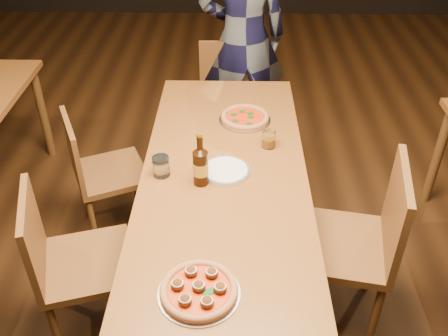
{
  "coord_description": "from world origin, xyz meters",
  "views": [
    {
      "loc": [
        0.04,
        -1.93,
        2.19
      ],
      "look_at": [
        0.0,
        -0.05,
        0.82
      ],
      "focal_mm": 40.0,
      "sensor_mm": 36.0,
      "label": 1
    }
  ],
  "objects_px": {
    "chair_end": "(229,106)",
    "pizza_meatball": "(199,290)",
    "chair_main_sw": "(111,172)",
    "chair_main_nw": "(86,263)",
    "pizza_margherita": "(245,118)",
    "table_main": "(224,185)",
    "water_glass": "(161,166)",
    "amber_glass": "(269,139)",
    "diner": "(243,39)",
    "chair_main_e": "(340,244)",
    "plate_stack": "(225,171)",
    "beer_bottle": "(201,167)"
  },
  "relations": [
    {
      "from": "chair_main_nw",
      "to": "plate_stack",
      "type": "bearing_deg",
      "value": -80.25
    },
    {
      "from": "chair_main_e",
      "to": "beer_bottle",
      "type": "relative_size",
      "value": 3.81
    },
    {
      "from": "chair_main_sw",
      "to": "chair_main_e",
      "type": "bearing_deg",
      "value": -141.82
    },
    {
      "from": "chair_main_sw",
      "to": "diner",
      "type": "relative_size",
      "value": 0.49
    },
    {
      "from": "table_main",
      "to": "chair_main_sw",
      "type": "xyz_separation_m",
      "value": [
        -0.69,
        0.44,
        -0.25
      ]
    },
    {
      "from": "pizza_meatball",
      "to": "diner",
      "type": "distance_m",
      "value": 2.18
    },
    {
      "from": "chair_main_sw",
      "to": "chair_main_nw",
      "type": "bearing_deg",
      "value": 159.09
    },
    {
      "from": "chair_main_e",
      "to": "water_glass",
      "type": "bearing_deg",
      "value": -92.09
    },
    {
      "from": "chair_main_sw",
      "to": "diner",
      "type": "distance_m",
      "value": 1.34
    },
    {
      "from": "chair_main_sw",
      "to": "pizza_margherita",
      "type": "distance_m",
      "value": 0.87
    },
    {
      "from": "chair_main_e",
      "to": "chair_main_nw",
      "type": "bearing_deg",
      "value": -74.49
    },
    {
      "from": "table_main",
      "to": "pizza_meatball",
      "type": "bearing_deg",
      "value": -95.95
    },
    {
      "from": "chair_end",
      "to": "pizza_margherita",
      "type": "xyz_separation_m",
      "value": [
        0.1,
        -0.7,
        0.32
      ]
    },
    {
      "from": "chair_end",
      "to": "pizza_meatball",
      "type": "bearing_deg",
      "value": -93.86
    },
    {
      "from": "table_main",
      "to": "chair_main_nw",
      "type": "xyz_separation_m",
      "value": [
        -0.64,
        -0.31,
        -0.23
      ]
    },
    {
      "from": "chair_end",
      "to": "amber_glass",
      "type": "bearing_deg",
      "value": -78.64
    },
    {
      "from": "pizza_margherita",
      "to": "plate_stack",
      "type": "xyz_separation_m",
      "value": [
        -0.1,
        -0.5,
        -0.01
      ]
    },
    {
      "from": "chair_main_nw",
      "to": "chair_main_e",
      "type": "bearing_deg",
      "value": -101.45
    },
    {
      "from": "amber_glass",
      "to": "beer_bottle",
      "type": "bearing_deg",
      "value": -136.2
    },
    {
      "from": "amber_glass",
      "to": "diner",
      "type": "height_order",
      "value": "diner"
    },
    {
      "from": "chair_main_nw",
      "to": "pizza_margherita",
      "type": "relative_size",
      "value": 3.11
    },
    {
      "from": "chair_end",
      "to": "pizza_meatball",
      "type": "xyz_separation_m",
      "value": [
        -0.08,
        -1.94,
        0.32
      ]
    },
    {
      "from": "chair_main_sw",
      "to": "amber_glass",
      "type": "distance_m",
      "value": 1.0
    },
    {
      "from": "beer_bottle",
      "to": "chair_main_e",
      "type": "bearing_deg",
      "value": -11.03
    },
    {
      "from": "table_main",
      "to": "amber_glass",
      "type": "bearing_deg",
      "value": 47.23
    },
    {
      "from": "table_main",
      "to": "water_glass",
      "type": "distance_m",
      "value": 0.32
    },
    {
      "from": "pizza_meatball",
      "to": "amber_glass",
      "type": "distance_m",
      "value": 1.02
    },
    {
      "from": "pizza_margherita",
      "to": "beer_bottle",
      "type": "relative_size",
      "value": 1.12
    },
    {
      "from": "pizza_margherita",
      "to": "beer_bottle",
      "type": "bearing_deg",
      "value": -110.12
    },
    {
      "from": "amber_glass",
      "to": "chair_main_sw",
      "type": "bearing_deg",
      "value": 167.73
    },
    {
      "from": "water_glass",
      "to": "diner",
      "type": "relative_size",
      "value": 0.06
    },
    {
      "from": "beer_bottle",
      "to": "amber_glass",
      "type": "distance_m",
      "value": 0.46
    },
    {
      "from": "chair_main_nw",
      "to": "water_glass",
      "type": "xyz_separation_m",
      "value": [
        0.34,
        0.3,
        0.35
      ]
    },
    {
      "from": "chair_main_sw",
      "to": "plate_stack",
      "type": "relative_size",
      "value": 3.7
    },
    {
      "from": "table_main",
      "to": "chair_main_sw",
      "type": "relative_size",
      "value": 2.36
    },
    {
      "from": "pizza_meatball",
      "to": "water_glass",
      "type": "relative_size",
      "value": 3.0
    },
    {
      "from": "pizza_meatball",
      "to": "amber_glass",
      "type": "bearing_deg",
      "value": 72.82
    },
    {
      "from": "table_main",
      "to": "chair_main_e",
      "type": "distance_m",
      "value": 0.62
    },
    {
      "from": "chair_main_nw",
      "to": "amber_glass",
      "type": "height_order",
      "value": "chair_main_nw"
    },
    {
      "from": "pizza_margherita",
      "to": "diner",
      "type": "distance_m",
      "value": 0.94
    },
    {
      "from": "pizza_margherita",
      "to": "beer_bottle",
      "type": "xyz_separation_m",
      "value": [
        -0.21,
        -0.58,
        0.07
      ]
    },
    {
      "from": "pizza_meatball",
      "to": "pizza_margherita",
      "type": "relative_size",
      "value": 1.04
    },
    {
      "from": "chair_main_nw",
      "to": "pizza_meatball",
      "type": "relative_size",
      "value": 2.98
    },
    {
      "from": "chair_end",
      "to": "pizza_meatball",
      "type": "height_order",
      "value": "chair_end"
    },
    {
      "from": "chair_main_sw",
      "to": "amber_glass",
      "type": "xyz_separation_m",
      "value": [
        0.91,
        -0.2,
        0.37
      ]
    },
    {
      "from": "table_main",
      "to": "beer_bottle",
      "type": "xyz_separation_m",
      "value": [
        -0.11,
        -0.08,
        0.16
      ]
    },
    {
      "from": "chair_main_sw",
      "to": "chair_end",
      "type": "xyz_separation_m",
      "value": [
        0.69,
        0.77,
        0.02
      ]
    },
    {
      "from": "chair_main_sw",
      "to": "amber_glass",
      "type": "bearing_deg",
      "value": -126.63
    },
    {
      "from": "pizza_margherita",
      "to": "chair_end",
      "type": "bearing_deg",
      "value": 97.98
    },
    {
      "from": "diner",
      "to": "water_glass",
      "type": "bearing_deg",
      "value": 65.21
    }
  ]
}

